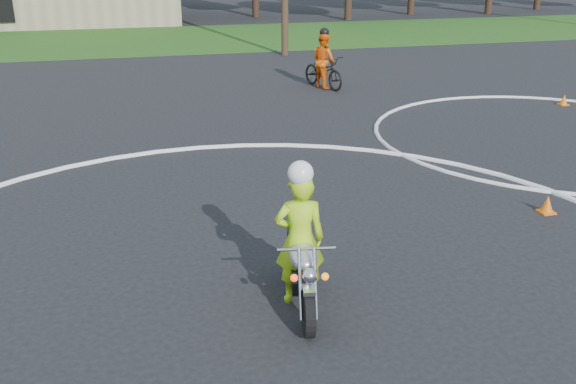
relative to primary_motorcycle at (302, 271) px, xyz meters
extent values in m
cube|color=#1E4714|center=(-0.36, 24.85, -0.47)|extent=(120.00, 10.00, 0.02)
torus|color=silver|center=(-0.36, 0.85, -0.47)|extent=(12.12, 12.12, 0.12)
torus|color=silver|center=(7.64, 5.85, -0.47)|extent=(8.10, 8.10, 0.10)
cylinder|color=black|center=(-0.11, -0.61, -0.20)|extent=(0.20, 0.58, 0.56)
cylinder|color=black|center=(0.11, 0.69, -0.20)|extent=(0.20, 0.58, 0.56)
cube|color=black|center=(0.01, 0.08, -0.10)|extent=(0.34, 0.55, 0.28)
ellipsoid|color=silver|center=(-0.02, -0.10, 0.25)|extent=(0.43, 0.65, 0.26)
cube|color=black|center=(0.06, 0.36, 0.22)|extent=(0.33, 0.60, 0.09)
cylinder|color=silver|center=(-0.18, -0.53, 0.13)|extent=(0.10, 0.34, 0.76)
cylinder|color=silver|center=(-0.01, -0.55, 0.13)|extent=(0.10, 0.34, 0.76)
cube|color=silver|center=(-0.11, -0.63, 0.10)|extent=(0.16, 0.23, 0.05)
cylinder|color=silver|center=(-0.07, -0.38, 0.48)|extent=(0.66, 0.14, 0.03)
sphere|color=white|center=(-0.12, -0.71, 0.32)|extent=(0.17, 0.17, 0.17)
sphere|color=#FF480C|center=(-0.28, -0.66, 0.29)|extent=(0.08, 0.08, 0.08)
sphere|color=orange|center=(0.05, -0.72, 0.29)|extent=(0.08, 0.08, 0.08)
cylinder|color=white|center=(0.22, 0.43, -0.20)|extent=(0.20, 0.76, 0.08)
imported|color=#A2D516|center=(0.00, 0.14, 0.35)|extent=(0.66, 0.49, 1.67)
sphere|color=white|center=(0.00, 0.09, 1.21)|extent=(0.30, 0.30, 0.30)
imported|color=black|center=(4.20, 12.35, 0.02)|extent=(1.23, 2.02, 1.00)
imported|color=#EC5D0C|center=(4.20, 12.35, 0.35)|extent=(0.85, 0.97, 1.67)
sphere|color=black|center=(4.20, 12.35, 1.21)|extent=(0.29, 0.29, 0.29)
cone|color=orange|center=(9.93, 8.39, -0.33)|extent=(0.22, 0.22, 0.30)
cube|color=orange|center=(9.93, 8.39, -0.47)|extent=(0.24, 0.24, 0.03)
cone|color=orange|center=(4.71, 1.80, -0.33)|extent=(0.22, 0.22, 0.30)
cube|color=orange|center=(4.71, 1.80, -0.47)|extent=(0.24, 0.24, 0.03)
camera|label=1|loc=(-1.90, -6.57, 3.63)|focal=40.00mm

